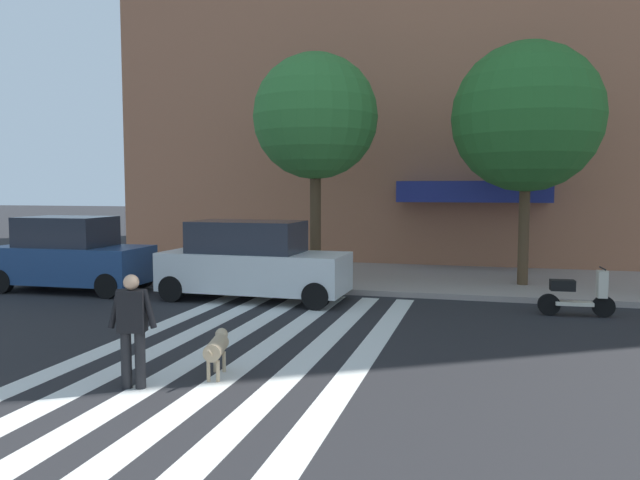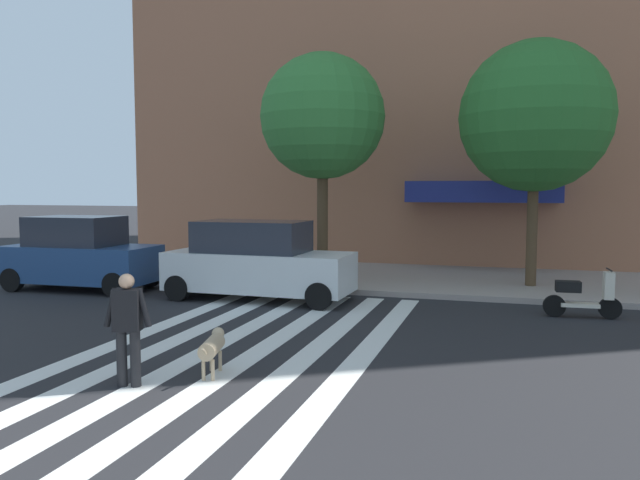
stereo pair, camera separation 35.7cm
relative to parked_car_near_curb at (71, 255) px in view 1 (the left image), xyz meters
The scene contains 10 objects.
ground_plane 9.00m from the parked_car_near_curb, 42.05° to the right, with size 160.00×160.00×0.00m, color #232326.
sidewalk_far 7.96m from the parked_car_near_curb, 32.95° to the left, with size 80.00×6.00×0.15m, color gray.
crosswalk_stripes 9.22m from the parked_car_near_curb, 40.78° to the right, with size 4.95×13.98×0.01m.
parked_car_near_curb is the anchor object (origin of this frame).
parked_car_behind_first 5.39m from the parked_car_near_curb, ahead, with size 4.79×1.98×2.02m.
parked_scooter 13.14m from the parked_car_near_curb, ahead, with size 1.63×0.50×1.11m.
street_tree_nearest 8.01m from the parked_car_near_curb, 26.97° to the left, with size 3.72×3.72×6.69m.
street_tree_middle 13.22m from the parked_car_near_curb, 15.82° to the left, with size 4.12×4.12×6.73m.
pedestrian_dog_walker 9.45m from the parked_car_near_curb, 47.90° to the right, with size 0.70×0.32×1.64m.
dog_on_leash 9.52m from the parked_car_near_curb, 40.39° to the right, with size 0.43×1.10×0.65m.
Camera 1 is at (4.49, -1.27, 2.84)m, focal length 34.38 mm.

